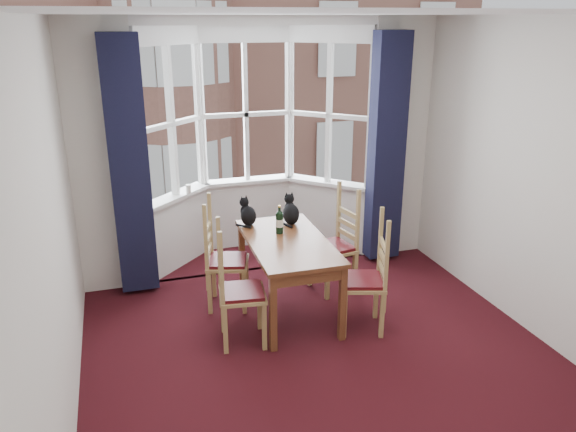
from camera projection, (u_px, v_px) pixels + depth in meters
name	position (u px, v px, depth m)	size (l,w,h in m)	color
floor	(336.00, 377.00, 4.59)	(4.50, 4.50, 0.00)	black
ceiling	(348.00, 13.00, 3.65)	(4.50, 4.50, 0.00)	white
wall_left	(49.00, 247.00, 3.56)	(4.50, 4.50, 0.00)	silver
wall_right	(563.00, 192.00, 4.69)	(4.50, 4.50, 0.00)	silver
wall_near	(572.00, 407.00, 2.10)	(4.00, 4.00, 0.00)	silver
wall_back_pier_left	(105.00, 161.00, 5.68)	(0.70, 0.12, 2.80)	silver
wall_back_pier_right	(397.00, 141.00, 6.61)	(0.70, 0.12, 2.80)	silver
bay_window	(251.00, 141.00, 6.60)	(2.76, 0.94, 2.80)	white
curtain_left	(130.00, 169.00, 5.60)	(0.38, 0.22, 2.60)	#161732
curtain_right	(387.00, 150.00, 6.40)	(0.38, 0.22, 2.60)	#161732
dining_table	(288.00, 249.00, 5.40)	(0.77, 1.40, 0.76)	brown
chair_left_near	(232.00, 294.00, 4.94)	(0.45, 0.47, 0.92)	tan
chair_left_far	(219.00, 262.00, 5.59)	(0.50, 0.52, 0.92)	tan
chair_right_near	(372.00, 282.00, 5.17)	(0.51, 0.52, 0.92)	tan
chair_right_far	(340.00, 247.00, 5.96)	(0.47, 0.49, 0.92)	tan
cat_left	(248.00, 214.00, 5.74)	(0.22, 0.25, 0.30)	black
cat_right	(291.00, 212.00, 5.77)	(0.18, 0.25, 0.32)	black
wine_bottle	(279.00, 221.00, 5.50)	(0.07, 0.07, 0.29)	black
candle_tall	(188.00, 189.00, 6.40)	(0.06, 0.06, 0.11)	white
street	(142.00, 163.00, 35.59)	(80.00, 80.00, 0.00)	#333335
tenement_building	(160.00, 59.00, 16.65)	(18.40, 7.80, 15.20)	#8F5949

